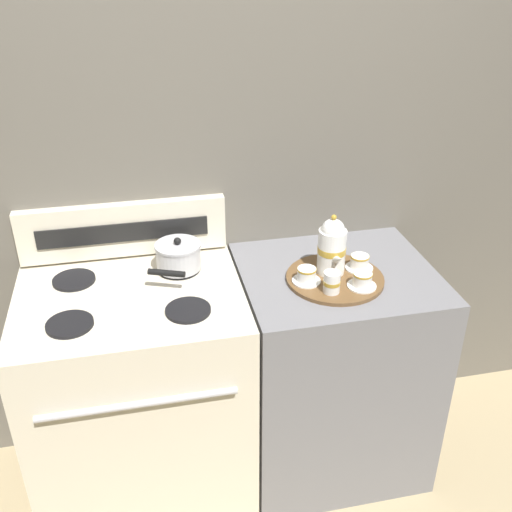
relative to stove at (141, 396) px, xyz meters
name	(u,v)px	position (x,y,z in m)	size (l,w,h in m)	color
ground_plane	(236,464)	(0.37, 0.00, -0.46)	(6.00, 6.00, 0.00)	tan
wall_back	(216,199)	(0.37, 0.34, 0.64)	(6.00, 0.05, 2.20)	#666056
stove	(141,396)	(0.00, 0.00, 0.00)	(0.79, 0.66, 0.92)	beige
control_panel	(123,230)	(0.00, 0.29, 0.57)	(0.78, 0.05, 0.21)	beige
side_counter	(331,368)	(0.77, 0.00, 0.00)	(0.72, 0.63, 0.91)	slate
saucepan	(178,256)	(0.19, 0.14, 0.52)	(0.20, 0.26, 0.12)	#B7B7BC
serving_tray	(335,278)	(0.74, -0.05, 0.46)	(0.36, 0.36, 0.01)	brown
teapot	(332,246)	(0.73, -0.01, 0.57)	(0.10, 0.17, 0.23)	white
teacup_left	(362,280)	(0.80, -0.13, 0.50)	(0.10, 0.10, 0.05)	white
teacup_right	(360,262)	(0.84, -0.01, 0.50)	(0.10, 0.10, 0.05)	white
teacup_front	(307,275)	(0.62, -0.06, 0.50)	(0.10, 0.10, 0.05)	white
creamer_jug	(332,282)	(0.69, -0.14, 0.51)	(0.06, 0.06, 0.08)	white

